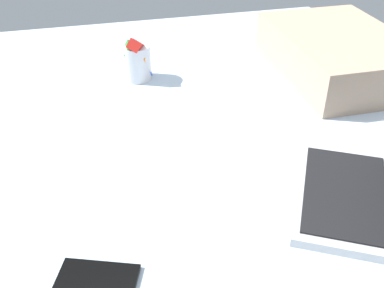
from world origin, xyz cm
name	(u,v)px	position (x,y,z in cm)	size (l,w,h in cm)	color
bed_mattress	(215,160)	(0.00, 0.00, 9.00)	(180.00, 140.00, 18.00)	silver
laptop	(371,187)	(34.27, 22.86, 22.41)	(40.01, 36.08, 23.00)	#B7BABC
snack_cup	(137,61)	(-36.28, -15.02, 24.05)	(9.53, 9.14, 14.79)	silver
cell_phone	(98,277)	(40.57, -33.52, 18.40)	(6.80, 14.00, 0.80)	black
pillow	(339,54)	(-25.20, 48.00, 24.50)	(52.00, 36.00, 13.00)	tan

